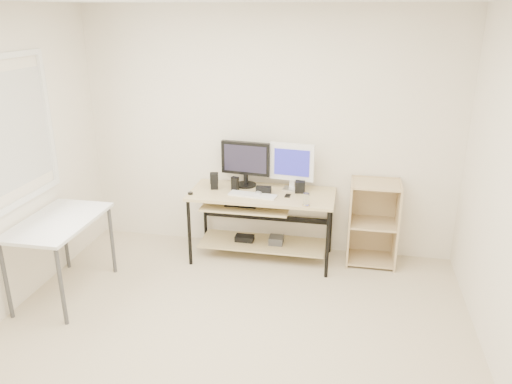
{
  "coord_description": "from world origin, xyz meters",
  "views": [
    {
      "loc": [
        0.87,
        -3.11,
        2.53
      ],
      "look_at": [
        0.01,
        1.3,
        0.89
      ],
      "focal_mm": 35.0,
      "sensor_mm": 36.0,
      "label": 1
    }
  ],
  "objects_px": {
    "shelf_unit": "(373,221)",
    "audio_controller": "(235,184)",
    "black_monitor": "(246,161)",
    "desk": "(260,211)",
    "white_imac": "(292,163)",
    "side_table": "(59,228)"
  },
  "relations": [
    {
      "from": "shelf_unit",
      "to": "audio_controller",
      "type": "height_order",
      "value": "shelf_unit"
    },
    {
      "from": "shelf_unit",
      "to": "black_monitor",
      "type": "bearing_deg",
      "value": 179.33
    },
    {
      "from": "desk",
      "to": "shelf_unit",
      "type": "relative_size",
      "value": 1.67
    },
    {
      "from": "desk",
      "to": "white_imac",
      "type": "distance_m",
      "value": 0.61
    },
    {
      "from": "black_monitor",
      "to": "audio_controller",
      "type": "height_order",
      "value": "black_monitor"
    },
    {
      "from": "shelf_unit",
      "to": "black_monitor",
      "type": "relative_size",
      "value": 1.69
    },
    {
      "from": "shelf_unit",
      "to": "black_monitor",
      "type": "distance_m",
      "value": 1.48
    },
    {
      "from": "black_monitor",
      "to": "shelf_unit",
      "type": "bearing_deg",
      "value": 5.78
    },
    {
      "from": "side_table",
      "to": "black_monitor",
      "type": "xyz_separation_m",
      "value": [
        1.47,
        1.24,
        0.36
      ]
    },
    {
      "from": "black_monitor",
      "to": "audio_controller",
      "type": "relative_size",
      "value": 3.59
    },
    {
      "from": "side_table",
      "to": "audio_controller",
      "type": "relative_size",
      "value": 6.75
    },
    {
      "from": "audio_controller",
      "to": "white_imac",
      "type": "bearing_deg",
      "value": 37.12
    },
    {
      "from": "black_monitor",
      "to": "white_imac",
      "type": "distance_m",
      "value": 0.5
    },
    {
      "from": "side_table",
      "to": "shelf_unit",
      "type": "bearing_deg",
      "value": 23.33
    },
    {
      "from": "side_table",
      "to": "shelf_unit",
      "type": "distance_m",
      "value": 3.09
    },
    {
      "from": "desk",
      "to": "audio_controller",
      "type": "relative_size",
      "value": 10.13
    },
    {
      "from": "desk",
      "to": "shelf_unit",
      "type": "bearing_deg",
      "value": 7.77
    },
    {
      "from": "desk",
      "to": "white_imac",
      "type": "height_order",
      "value": "white_imac"
    },
    {
      "from": "side_table",
      "to": "audio_controller",
      "type": "height_order",
      "value": "audio_controller"
    },
    {
      "from": "desk",
      "to": "shelf_unit",
      "type": "distance_m",
      "value": 1.19
    },
    {
      "from": "shelf_unit",
      "to": "side_table",
      "type": "bearing_deg",
      "value": -156.67
    },
    {
      "from": "shelf_unit",
      "to": "white_imac",
      "type": "relative_size",
      "value": 1.81
    }
  ]
}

